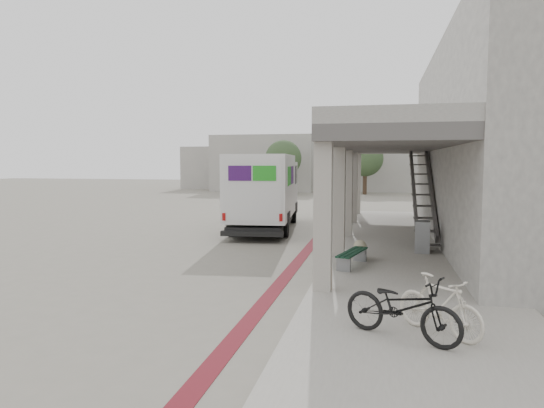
% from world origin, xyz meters
% --- Properties ---
extents(ground, '(120.00, 120.00, 0.00)m').
position_xyz_m(ground, '(0.00, 0.00, 0.00)').
color(ground, slate).
rests_on(ground, ground).
extents(bike_lane_stripe, '(0.35, 40.00, 0.01)m').
position_xyz_m(bike_lane_stripe, '(1.00, 2.00, 0.01)').
color(bike_lane_stripe, maroon).
rests_on(bike_lane_stripe, ground).
extents(sidewalk, '(4.40, 28.00, 0.12)m').
position_xyz_m(sidewalk, '(4.00, 0.00, 0.06)').
color(sidewalk, gray).
rests_on(sidewalk, ground).
extents(transit_building, '(7.60, 17.00, 7.00)m').
position_xyz_m(transit_building, '(6.83, 4.50, 3.40)').
color(transit_building, gray).
rests_on(transit_building, ground).
extents(distant_backdrop, '(28.00, 10.00, 6.50)m').
position_xyz_m(distant_backdrop, '(-2.84, 35.89, 2.70)').
color(distant_backdrop, gray).
rests_on(distant_backdrop, ground).
extents(tree_left, '(3.20, 3.20, 4.80)m').
position_xyz_m(tree_left, '(-5.00, 28.00, 3.18)').
color(tree_left, '#38281C').
rests_on(tree_left, ground).
extents(tree_mid, '(3.20, 3.20, 4.80)m').
position_xyz_m(tree_mid, '(2.00, 30.00, 3.18)').
color(tree_mid, '#38281C').
rests_on(tree_mid, ground).
extents(tree_right, '(3.20, 3.20, 4.80)m').
position_xyz_m(tree_right, '(10.00, 29.00, 3.18)').
color(tree_right, '#38281C').
rests_on(tree_right, ground).
extents(fedex_truck, '(3.04, 7.66, 3.18)m').
position_xyz_m(fedex_truck, '(-1.50, 6.23, 1.70)').
color(fedex_truck, black).
rests_on(fedex_truck, ground).
extents(bench, '(0.79, 1.74, 0.40)m').
position_xyz_m(bench, '(2.60, -0.94, 0.41)').
color(bench, slate).
rests_on(bench, sidewalk).
extents(bollard_near, '(0.42, 0.42, 0.63)m').
position_xyz_m(bollard_near, '(2.10, -3.45, 0.43)').
color(bollard_near, gray).
rests_on(bollard_near, sidewalk).
extents(bollard_far, '(0.37, 0.37, 0.55)m').
position_xyz_m(bollard_far, '(2.76, 0.10, 0.40)').
color(bollard_far, tan).
rests_on(bollard_far, sidewalk).
extents(utility_cabinet, '(0.48, 0.61, 0.97)m').
position_xyz_m(utility_cabinet, '(4.59, 1.55, 0.61)').
color(utility_cabinet, gray).
rests_on(utility_cabinet, sidewalk).
extents(bicycle_black, '(2.04, 1.51, 1.02)m').
position_xyz_m(bicycle_black, '(3.65, -6.17, 0.63)').
color(bicycle_black, black).
rests_on(bicycle_black, sidewalk).
extents(bicycle_cream, '(1.49, 1.45, 0.97)m').
position_xyz_m(bicycle_cream, '(4.25, -5.85, 0.61)').
color(bicycle_cream, beige).
rests_on(bicycle_cream, sidewalk).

